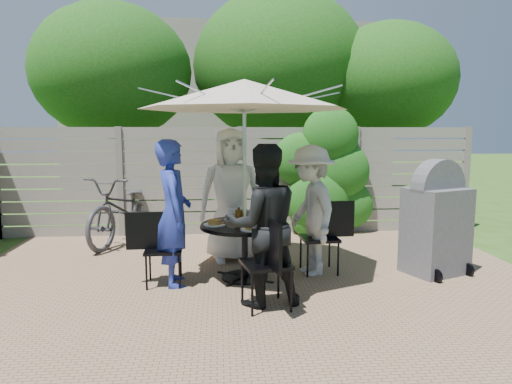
{
  "coord_description": "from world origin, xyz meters",
  "views": [
    {
      "loc": [
        -0.36,
        -4.71,
        1.77
      ],
      "look_at": [
        0.09,
        0.79,
        1.03
      ],
      "focal_mm": 32.0,
      "sensor_mm": 36.0,
      "label": 1
    }
  ],
  "objects": [
    {
      "name": "plate_right",
      "position": [
        0.29,
        0.65,
        0.71
      ],
      "size": [
        0.26,
        0.26,
        0.06
      ],
      "color": "white",
      "rests_on": "patio_table"
    },
    {
      "name": "chair_left",
      "position": [
        -1.01,
        0.43,
        0.26
      ],
      "size": [
        0.63,
        0.43,
        0.87
      ],
      "rotation": [
        0.0,
        0.0,
        6.32
      ],
      "color": "black",
      "rests_on": "ground"
    },
    {
      "name": "plate_back",
      "position": [
        -0.12,
        0.94,
        0.71
      ],
      "size": [
        0.26,
        0.26,
        0.06
      ],
      "color": "white",
      "rests_on": "patio_table"
    },
    {
      "name": "person_front",
      "position": [
        0.08,
        -0.23,
        0.82
      ],
      "size": [
        0.89,
        0.75,
        1.65
      ],
      "primitive_type": "imported",
      "rotation": [
        0.0,
        0.0,
        3.31
      ],
      "color": "black",
      "rests_on": "ground"
    },
    {
      "name": "bbq_grill",
      "position": [
        2.3,
        0.6,
        0.65
      ],
      "size": [
        0.85,
        0.77,
        1.44
      ],
      "rotation": [
        0.0,
        0.0,
        0.39
      ],
      "color": "#59595E",
      "rests_on": "ground"
    },
    {
      "name": "plate_left",
      "position": [
        -0.42,
        0.53,
        0.71
      ],
      "size": [
        0.26,
        0.26,
        0.06
      ],
      "color": "white",
      "rests_on": "patio_table"
    },
    {
      "name": "patio_table",
      "position": [
        -0.06,
        0.59,
        0.48
      ],
      "size": [
        1.2,
        1.2,
        0.68
      ],
      "rotation": [
        0.0,
        0.0,
        0.17
      ],
      "color": "black",
      "rests_on": "ground"
    },
    {
      "name": "coffee_cup",
      "position": [
        0.0,
        0.82,
        0.74
      ],
      "size": [
        0.08,
        0.08,
        0.12
      ],
      "primitive_type": "cylinder",
      "color": "#C6B293",
      "rests_on": "patio_table"
    },
    {
      "name": "backyard_envelope",
      "position": [
        0.09,
        10.29,
        2.61
      ],
      "size": [
        60.0,
        60.0,
        5.0
      ],
      "color": "#304E18",
      "rests_on": "ground"
    },
    {
      "name": "person_right",
      "position": [
        0.76,
        0.72,
        0.8
      ],
      "size": [
        0.76,
        1.12,
        1.61
      ],
      "primitive_type": "imported",
      "rotation": [
        0.0,
        0.0,
        4.88
      ],
      "color": "#B8B6B3",
      "rests_on": "ground"
    },
    {
      "name": "glass_front",
      "position": [
        0.08,
        0.35,
        0.75
      ],
      "size": [
        0.07,
        0.07,
        0.14
      ],
      "primitive_type": "cylinder",
      "color": "silver",
      "rests_on": "patio_table"
    },
    {
      "name": "person_back",
      "position": [
        -0.2,
        1.4,
        0.91
      ],
      "size": [
        0.97,
        0.72,
        1.82
      ],
      "primitive_type": "imported",
      "rotation": [
        0.0,
        0.0,
        6.45
      ],
      "color": "silver",
      "rests_on": "ground"
    },
    {
      "name": "umbrella",
      "position": [
        -0.06,
        0.59,
        2.19
      ],
      "size": [
        2.8,
        2.8,
        2.36
      ],
      "rotation": [
        0.0,
        0.0,
        0.17
      ],
      "color": "silver",
      "rests_on": "ground"
    },
    {
      "name": "chair_right",
      "position": [
        0.89,
        0.74,
        0.28
      ],
      "size": [
        0.67,
        0.46,
        0.91
      ],
      "rotation": [
        0.0,
        0.0,
        3.18
      ],
      "color": "black",
      "rests_on": "ground"
    },
    {
      "name": "person_left",
      "position": [
        -0.88,
        0.45,
        0.84
      ],
      "size": [
        0.5,
        0.67,
        1.68
      ],
      "primitive_type": "imported",
      "rotation": [
        0.0,
        0.0,
        8.02
      ],
      "color": "#223097",
      "rests_on": "ground"
    },
    {
      "name": "bicycle",
      "position": [
        -1.83,
        2.6,
        0.54
      ],
      "size": [
        1.38,
        2.19,
        1.09
      ],
      "primitive_type": "imported",
      "rotation": [
        0.0,
        0.0,
        -0.34
      ],
      "color": "#333338",
      "rests_on": "ground"
    },
    {
      "name": "glass_right",
      "position": [
        0.18,
        0.73,
        0.75
      ],
      "size": [
        0.07,
        0.07,
        0.14
      ],
      "primitive_type": "cylinder",
      "color": "silver",
      "rests_on": "patio_table"
    },
    {
      "name": "chair_back",
      "position": [
        -0.22,
        1.54,
        0.27
      ],
      "size": [
        0.51,
        0.68,
        0.9
      ],
      "rotation": [
        0.0,
        0.0,
        4.9
      ],
      "color": "black",
      "rests_on": "ground"
    },
    {
      "name": "glass_back",
      "position": [
        -0.21,
        0.82,
        0.75
      ],
      "size": [
        0.07,
        0.07,
        0.14
      ],
      "primitive_type": "cylinder",
      "color": "silver",
      "rests_on": "patio_table"
    },
    {
      "name": "plate_front",
      "position": [
        -0.0,
        0.23,
        0.71
      ],
      "size": [
        0.26,
        0.26,
        0.06
      ],
      "color": "white",
      "rests_on": "patio_table"
    },
    {
      "name": "chair_front",
      "position": [
        0.1,
        -0.37,
        0.28
      ],
      "size": [
        0.53,
        0.71,
        0.94
      ],
      "rotation": [
        0.0,
        0.0,
        1.76
      ],
      "color": "black",
      "rests_on": "ground"
    },
    {
      "name": "syrup_jug",
      "position": [
        -0.13,
        0.62,
        0.76
      ],
      "size": [
        0.09,
        0.09,
        0.16
      ],
      "primitive_type": "cylinder",
      "color": "#59280C",
      "rests_on": "patio_table"
    }
  ]
}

